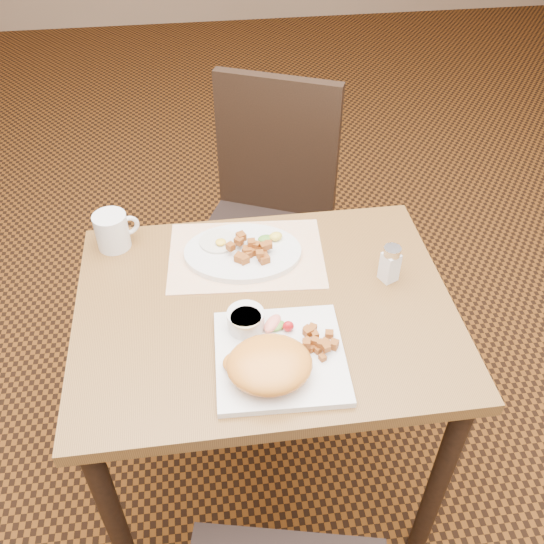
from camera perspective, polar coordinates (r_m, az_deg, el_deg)
The scene contains 15 objects.
ground at distance 2.05m, azimuth -0.50°, elevation -18.07°, with size 8.00×8.00×0.00m, color black.
table at distance 1.53m, azimuth -0.64°, elevation -6.03°, with size 0.90×0.70×0.75m.
chair_far at distance 2.09m, azimuth -0.40°, elevation 5.89°, with size 0.56×0.56×0.97m.
placemat at distance 1.58m, azimuth -2.44°, elevation 1.61°, with size 0.40×0.28×0.00m, color white.
plate_square at distance 1.33m, azimuth 0.78°, elevation -8.01°, with size 0.28×0.28×0.02m, color silver.
plate_oval at distance 1.58m, azimuth -2.77°, elevation 1.85°, with size 0.30×0.23×0.02m, color silver, non-canonical shape.
hollandaise_mound at distance 1.26m, azimuth -0.33°, elevation -8.74°, with size 0.19×0.16×0.07m.
ramekin at distance 1.36m, azimuth -2.49°, elevation -4.52°, with size 0.08×0.09×0.05m.
garnish_sq at distance 1.37m, azimuth 0.48°, elevation -4.97°, with size 0.08×0.07×0.03m.
fried_egg at distance 1.59m, azimuth -5.03°, elevation 2.89°, with size 0.10×0.10×0.02m.
garnish_ov at distance 1.60m, azimuth -0.03°, elevation 3.31°, with size 0.07×0.04×0.02m.
salt_shaker at distance 1.51m, azimuth 11.06°, elevation 0.83°, with size 0.06×0.06×0.10m.
coffee_mug at distance 1.64m, azimuth -14.75°, elevation 3.78°, with size 0.12×0.09×0.10m.
home_fries_sq at distance 1.33m, azimuth 4.28°, elevation -6.55°, with size 0.10×0.11×0.03m.
home_fries_ov at distance 1.55m, azimuth -2.02°, elevation 2.09°, with size 0.12×0.11×0.04m.
Camera 1 is at (-0.12, -1.01, 1.78)m, focal length 40.00 mm.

